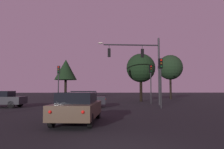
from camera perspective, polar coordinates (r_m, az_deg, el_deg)
ground_plane at (r=30.42m, az=-2.01°, el=-7.08°), size 168.00×168.00×0.00m
traffic_signal_mast_arm at (r=23.40m, az=7.86°, el=3.84°), size 6.62×0.45×7.20m
traffic_light_corner_left at (r=19.75m, az=12.70°, el=0.41°), size 0.34×0.38×4.42m
traffic_light_corner_right at (r=25.62m, az=-13.88°, el=-0.61°), size 0.30×0.35×4.38m
traffic_light_median at (r=25.76m, az=10.17°, el=-0.48°), size 0.34×0.37×4.52m
car_nearside_lane at (r=11.15m, az=-8.93°, el=-8.34°), size 2.34×4.80×1.52m
car_crossing_left at (r=20.43m, az=-7.82°, el=-6.34°), size 4.42×2.17×1.52m
car_crossing_right at (r=22.73m, az=-27.19°, el=-5.70°), size 4.44×2.20×1.52m
tree_behind_sign at (r=44.55m, az=-12.05°, el=1.21°), size 4.45×4.45×7.69m
tree_left_far at (r=38.26m, az=15.04°, el=1.79°), size 4.20×4.20×7.52m
tree_center_horizon at (r=30.58m, az=7.57°, el=1.67°), size 4.01×4.01×6.66m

